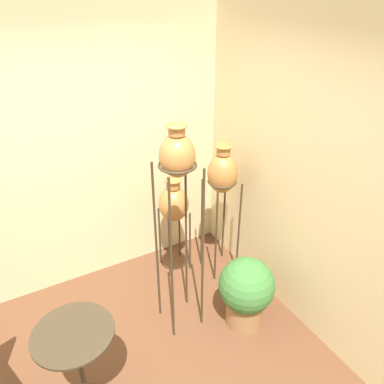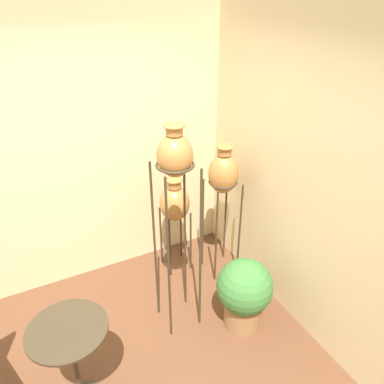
{
  "view_description": "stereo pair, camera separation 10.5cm",
  "coord_description": "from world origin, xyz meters",
  "px_view_note": "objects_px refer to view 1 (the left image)",
  "views": [
    {
      "loc": [
        -0.38,
        -1.53,
        2.73
      ],
      "look_at": [
        1.07,
        1.04,
        1.07
      ],
      "focal_mm": 35.0,
      "sensor_mm": 36.0,
      "label": 1
    },
    {
      "loc": [
        -0.29,
        -1.58,
        2.73
      ],
      "look_at": [
        1.07,
        1.04,
        1.07
      ],
      "focal_mm": 35.0,
      "sensor_mm": 36.0,
      "label": 2
    }
  ],
  "objects_px": {
    "vase_stand_medium": "(222,175)",
    "vase_stand_tall": "(177,165)",
    "vase_stand_short": "(174,204)",
    "side_table": "(78,354)",
    "potted_plant": "(246,290)"
  },
  "relations": [
    {
      "from": "vase_stand_medium",
      "to": "vase_stand_tall",
      "type": "bearing_deg",
      "value": -148.46
    },
    {
      "from": "vase_stand_tall",
      "to": "vase_stand_short",
      "type": "bearing_deg",
      "value": 66.62
    },
    {
      "from": "vase_stand_medium",
      "to": "side_table",
      "type": "xyz_separation_m",
      "value": [
        -1.67,
        -0.82,
        -0.56
      ]
    },
    {
      "from": "vase_stand_tall",
      "to": "vase_stand_short",
      "type": "xyz_separation_m",
      "value": [
        0.29,
        0.68,
        -0.78
      ]
    },
    {
      "from": "vase_stand_tall",
      "to": "side_table",
      "type": "distance_m",
      "value": 1.46
    },
    {
      "from": "vase_stand_medium",
      "to": "vase_stand_short",
      "type": "relative_size",
      "value": 1.34
    },
    {
      "from": "vase_stand_medium",
      "to": "vase_stand_short",
      "type": "xyz_separation_m",
      "value": [
        -0.4,
        0.26,
        -0.34
      ]
    },
    {
      "from": "vase_stand_tall",
      "to": "potted_plant",
      "type": "height_order",
      "value": "vase_stand_tall"
    },
    {
      "from": "vase_stand_medium",
      "to": "potted_plant",
      "type": "distance_m",
      "value": 1.08
    },
    {
      "from": "side_table",
      "to": "potted_plant",
      "type": "distance_m",
      "value": 1.48
    },
    {
      "from": "vase_stand_medium",
      "to": "side_table",
      "type": "distance_m",
      "value": 1.95
    },
    {
      "from": "vase_stand_short",
      "to": "potted_plant",
      "type": "distance_m",
      "value": 1.1
    },
    {
      "from": "vase_stand_medium",
      "to": "side_table",
      "type": "height_order",
      "value": "vase_stand_medium"
    },
    {
      "from": "vase_stand_tall",
      "to": "vase_stand_short",
      "type": "relative_size",
      "value": 1.75
    },
    {
      "from": "vase_stand_short",
      "to": "side_table",
      "type": "bearing_deg",
      "value": -139.69
    }
  ]
}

